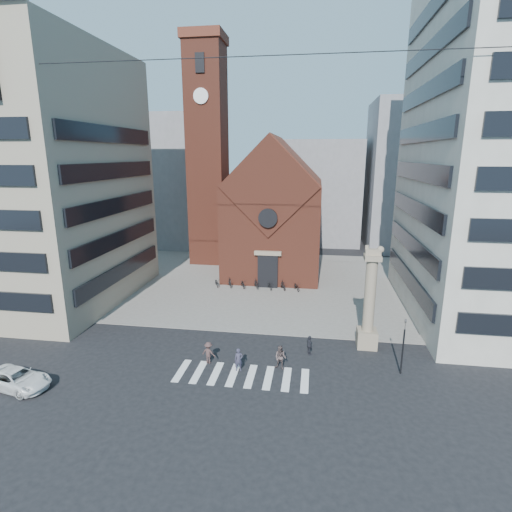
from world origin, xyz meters
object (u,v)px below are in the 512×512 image
at_px(traffic_light, 403,345).
at_px(pedestrian_1, 280,358).
at_px(pedestrian_0, 239,360).
at_px(pedestrian_2, 309,345).
at_px(white_car, 17,379).
at_px(lion_column, 369,308).
at_px(scooter_0, 217,282).

relative_size(traffic_light, pedestrian_1, 2.32).
distance_m(pedestrian_0, pedestrian_2, 6.06).
xyz_separation_m(white_car, pedestrian_1, (17.64, 5.19, 0.26)).
height_order(traffic_light, pedestrian_1, traffic_light).
height_order(lion_column, pedestrian_2, lion_column).
xyz_separation_m(lion_column, scooter_0, (-16.17, 13.36, -2.93)).
xyz_separation_m(white_car, pedestrian_0, (14.61, 4.51, 0.20)).
bearing_deg(scooter_0, pedestrian_1, -86.22).
height_order(white_car, pedestrian_2, pedestrian_2).
bearing_deg(white_car, scooter_0, -8.93).
bearing_deg(lion_column, pedestrian_1, -145.57).
bearing_deg(white_car, pedestrian_1, -62.94).
bearing_deg(scooter_0, lion_column, -63.31).
height_order(traffic_light, white_car, traffic_light).
bearing_deg(pedestrian_0, traffic_light, -11.78).
xyz_separation_m(lion_column, white_car, (-24.42, -9.84, -2.79)).
distance_m(pedestrian_1, pedestrian_2, 3.30).
bearing_deg(pedestrian_2, traffic_light, -126.64).
bearing_deg(pedestrian_2, white_car, 90.75).
distance_m(traffic_light, pedestrian_1, 8.90).
bearing_deg(white_car, lion_column, -57.40).
bearing_deg(lion_column, pedestrian_2, -156.02).
xyz_separation_m(pedestrian_0, scooter_0, (-6.35, 18.69, -0.34)).
xyz_separation_m(pedestrian_1, pedestrian_2, (2.08, 2.56, -0.12)).
relative_size(lion_column, pedestrian_0, 4.99).
distance_m(pedestrian_2, scooter_0, 19.24).
xyz_separation_m(lion_column, pedestrian_0, (-9.82, -5.33, -2.59)).
distance_m(lion_column, pedestrian_2, 5.79).
bearing_deg(white_car, traffic_light, -66.87).
distance_m(pedestrian_0, scooter_0, 19.74).
bearing_deg(traffic_light, pedestrian_0, -173.57).
distance_m(white_car, scooter_0, 24.62).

